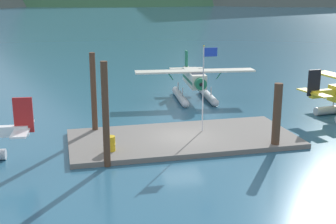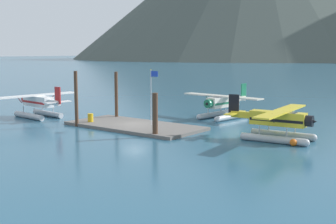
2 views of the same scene
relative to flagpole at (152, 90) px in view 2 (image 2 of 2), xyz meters
name	(u,v)px [view 2 (image 2 of 2)]	position (x,y,z in m)	size (l,w,h in m)	color
ground_plane	(134,127)	(-1.68, -0.82, -3.84)	(1200.00, 1200.00, 0.00)	#285670
dock_platform	(134,126)	(-1.68, -0.82, -3.69)	(14.29, 6.57, 0.30)	#66605B
piling_near_left	(76,99)	(-6.83, -4.05, -0.97)	(0.37, 0.37, 5.74)	#4C3323
piling_near_right	(155,115)	(3.34, -3.58, -1.83)	(0.50, 0.50, 4.03)	#4C3323
piling_far_left	(116,96)	(-6.99, 2.01, -1.12)	(0.37, 0.37, 5.45)	#4C3323
flagpole	(152,90)	(0.00, 0.00, 0.00)	(0.95, 0.10, 5.66)	silver
fuel_drum	(90,118)	(-6.48, -2.47, -3.10)	(0.62, 0.62, 0.88)	gold
mooring_buoy	(293,143)	(14.83, 0.34, -3.54)	(0.60, 0.60, 0.60)	orange
seaplane_cream_bow_right	(223,105)	(2.35, 10.04, -2.27)	(10.49, 7.96, 3.84)	#B7BABF
seaplane_white_port_aft	(38,104)	(-15.23, -2.70, -2.27)	(7.97, 10.48, 3.84)	#B7BABF
seaplane_yellow_stbd_fwd	(278,123)	(12.84, 1.74, -2.27)	(7.96, 10.49, 3.84)	#B7BABF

